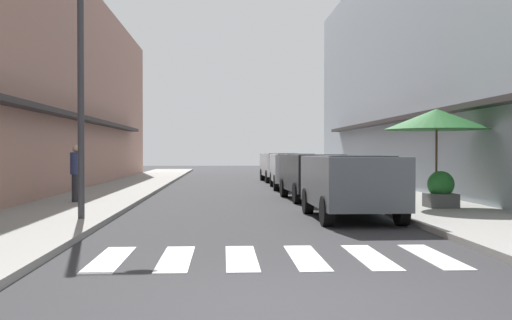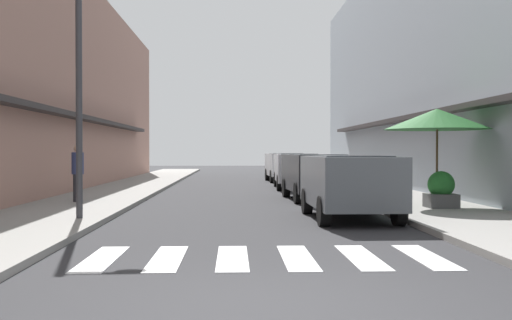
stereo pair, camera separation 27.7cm
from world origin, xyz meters
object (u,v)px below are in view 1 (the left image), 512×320
(street_lamp, at_px, (89,60))
(parked_car_near, at_px, (351,179))
(cafe_umbrella, at_px, (437,120))
(pedestrian_walking_near, at_px, (76,172))
(parked_car_distant, at_px, (280,164))
(parked_car_far, at_px, (293,167))
(parked_car_mid, at_px, (315,171))
(planter_midblock, at_px, (441,190))

(street_lamp, bearing_deg, parked_car_near, 5.44)
(cafe_umbrella, bearing_deg, street_lamp, -163.02)
(parked_car_near, xyz_separation_m, pedestrian_walking_near, (-7.13, 3.84, 0.05))
(parked_car_distant, bearing_deg, parked_car_far, -90.00)
(parked_car_mid, bearing_deg, planter_midblock, -56.19)
(parked_car_mid, height_order, pedestrian_walking_near, pedestrian_walking_near)
(parked_car_far, height_order, parked_car_distant, same)
(parked_car_mid, distance_m, street_lamp, 8.88)
(parked_car_mid, distance_m, parked_car_far, 6.11)
(parked_car_mid, bearing_deg, parked_car_far, 90.00)
(parked_car_near, height_order, planter_midblock, parked_car_near)
(planter_midblock, bearing_deg, parked_car_distant, 99.50)
(parked_car_far, bearing_deg, pedestrian_walking_near, -132.10)
(parked_car_distant, bearing_deg, parked_car_mid, -90.00)
(parked_car_near, xyz_separation_m, cafe_umbrella, (2.71, 2.05, 1.49))
(parked_car_near, height_order, parked_car_distant, same)
(parked_car_distant, relative_size, pedestrian_walking_near, 2.46)
(parked_car_mid, xyz_separation_m, cafe_umbrella, (2.71, -3.58, 1.49))
(parked_car_near, bearing_deg, pedestrian_walking_near, 151.66)
(cafe_umbrella, bearing_deg, parked_car_mid, 127.19)
(parked_car_far, bearing_deg, parked_car_mid, -90.00)
(parked_car_distant, distance_m, pedestrian_walking_near, 15.53)
(parked_car_near, xyz_separation_m, planter_midblock, (2.68, 1.62, -0.36))
(parked_car_mid, bearing_deg, parked_car_near, -90.00)
(parked_car_near, relative_size, planter_midblock, 4.20)
(parked_car_far, xyz_separation_m, pedestrian_walking_near, (-7.13, -7.89, 0.05))
(parked_car_far, relative_size, planter_midblock, 4.80)
(parked_car_far, bearing_deg, parked_car_near, -90.00)
(parked_car_far, bearing_deg, street_lamp, -115.31)
(planter_midblock, xyz_separation_m, pedestrian_walking_near, (-9.81, 2.22, 0.42))
(parked_car_mid, xyz_separation_m, street_lamp, (-5.81, -6.18, 2.61))
(street_lamp, distance_m, pedestrian_walking_near, 5.26)
(pedestrian_walking_near, bearing_deg, parked_car_mid, -51.96)
(parked_car_distant, height_order, pedestrian_walking_near, pedestrian_walking_near)
(pedestrian_walking_near, bearing_deg, street_lamp, -139.33)
(parked_car_mid, distance_m, pedestrian_walking_near, 7.35)
(parked_car_far, bearing_deg, parked_car_distant, 90.00)
(parked_car_mid, relative_size, pedestrian_walking_near, 2.59)
(parked_car_mid, relative_size, parked_car_distant, 1.05)
(cafe_umbrella, xyz_separation_m, pedestrian_walking_near, (-9.84, 1.79, -1.43))
(parked_car_far, distance_m, parked_car_distant, 5.91)
(parked_car_mid, relative_size, parked_car_far, 0.94)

